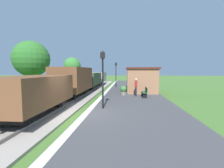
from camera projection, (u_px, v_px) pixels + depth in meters
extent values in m
plane|color=#47702D|center=(79.00, 117.00, 9.12)|extent=(160.00, 160.00, 0.00)
cube|color=#424244|center=(136.00, 117.00, 8.83)|extent=(6.00, 60.00, 0.25)
cube|color=silver|center=(86.00, 113.00, 9.06)|extent=(0.36, 60.00, 0.01)
cube|color=#9E9389|center=(40.00, 115.00, 9.32)|extent=(3.80, 60.00, 0.12)
cube|color=slate|center=(51.00, 113.00, 9.25)|extent=(0.07, 60.00, 0.14)
cube|color=slate|center=(28.00, 113.00, 9.37)|extent=(0.07, 60.00, 0.14)
cube|color=brown|center=(33.00, 91.00, 8.69)|extent=(2.50, 5.60, 1.60)
cube|color=black|center=(34.00, 102.00, 8.75)|extent=(2.10, 5.15, 0.50)
cylinder|color=black|center=(50.00, 101.00, 10.55)|extent=(1.56, 0.84, 0.84)
cylinder|color=black|center=(11.00, 116.00, 6.99)|extent=(1.56, 0.84, 0.84)
cylinder|color=black|center=(57.00, 94.00, 11.68)|extent=(0.20, 0.30, 0.20)
cube|color=brown|center=(73.00, 79.00, 15.22)|extent=(2.50, 5.60, 2.20)
cube|color=black|center=(73.00, 89.00, 15.30)|extent=(2.10, 5.15, 0.50)
cylinder|color=black|center=(79.00, 89.00, 17.10)|extent=(1.56, 0.84, 0.84)
cylinder|color=black|center=(66.00, 94.00, 13.54)|extent=(1.56, 0.84, 0.84)
cylinder|color=black|center=(82.00, 86.00, 18.23)|extent=(0.20, 0.30, 0.20)
cylinder|color=black|center=(61.00, 93.00, 12.37)|extent=(0.20, 0.30, 0.20)
cube|color=#384C33|center=(89.00, 79.00, 21.80)|extent=(2.50, 5.60, 1.60)
cube|color=black|center=(89.00, 83.00, 21.85)|extent=(2.10, 5.15, 0.50)
cylinder|color=black|center=(92.00, 84.00, 23.65)|extent=(1.56, 0.84, 0.84)
cylinder|color=black|center=(86.00, 86.00, 20.09)|extent=(1.56, 0.84, 0.84)
cylinder|color=black|center=(93.00, 82.00, 24.78)|extent=(0.20, 0.30, 0.20)
cylinder|color=black|center=(83.00, 85.00, 18.92)|extent=(0.20, 0.30, 0.20)
cube|color=gray|center=(97.00, 77.00, 28.35)|extent=(2.50, 5.60, 1.60)
cube|color=black|center=(98.00, 80.00, 28.41)|extent=(2.10, 5.15, 0.50)
cylinder|color=black|center=(99.00, 81.00, 30.21)|extent=(1.56, 0.84, 0.84)
cylinder|color=black|center=(96.00, 83.00, 26.65)|extent=(1.56, 0.84, 0.84)
cylinder|color=black|center=(100.00, 80.00, 31.33)|extent=(0.20, 0.30, 0.20)
cylinder|color=black|center=(94.00, 82.00, 25.48)|extent=(0.20, 0.30, 0.20)
cube|color=#9E6B4C|center=(141.00, 80.00, 18.89)|extent=(3.20, 5.50, 2.60)
cube|color=#51231E|center=(141.00, 68.00, 18.78)|extent=(3.50, 5.80, 0.18)
cube|color=black|center=(127.00, 79.00, 17.93)|extent=(0.03, 0.90, 0.80)
cube|color=#1E4C2D|center=(144.00, 92.00, 14.57)|extent=(0.42, 1.50, 0.04)
cube|color=#1E4C2D|center=(146.00, 90.00, 14.54)|extent=(0.04, 1.50, 0.45)
cube|color=black|center=(145.00, 96.00, 14.00)|extent=(0.38, 0.06, 0.42)
cube|color=black|center=(143.00, 94.00, 15.19)|extent=(0.38, 0.06, 0.42)
cylinder|color=black|center=(136.00, 92.00, 15.06)|extent=(0.15, 0.15, 0.86)
cylinder|color=black|center=(136.00, 91.00, 15.22)|extent=(0.15, 0.15, 0.86)
cube|color=maroon|center=(136.00, 84.00, 15.08)|extent=(0.25, 0.38, 0.60)
sphere|color=beige|center=(136.00, 79.00, 15.04)|extent=(0.22, 0.22, 0.22)
cylinder|color=slate|center=(123.00, 93.00, 15.83)|extent=(0.56, 0.56, 0.34)
sphere|color=#387A33|center=(123.00, 89.00, 15.79)|extent=(0.64, 0.64, 0.64)
cylinder|color=black|center=(103.00, 84.00, 10.11)|extent=(0.11, 0.11, 3.20)
cube|color=black|center=(103.00, 55.00, 9.96)|extent=(0.28, 0.28, 0.36)
sphere|color=#F2E5BF|center=(103.00, 55.00, 9.96)|extent=(0.20, 0.20, 0.20)
cone|color=black|center=(103.00, 51.00, 9.94)|extent=(0.20, 0.20, 0.16)
cylinder|color=black|center=(116.00, 76.00, 23.59)|extent=(0.11, 0.11, 3.20)
cube|color=black|center=(116.00, 64.00, 23.44)|extent=(0.28, 0.28, 0.36)
sphere|color=#F2E5BF|center=(116.00, 64.00, 23.44)|extent=(0.20, 0.20, 0.20)
cone|color=black|center=(116.00, 63.00, 23.42)|extent=(0.20, 0.20, 0.16)
cylinder|color=#4C3823|center=(32.00, 82.00, 19.87)|extent=(0.28, 0.28, 2.47)
sphere|color=#2D6B28|center=(31.00, 59.00, 19.63)|extent=(4.41, 4.41, 4.41)
cylinder|color=#4C3823|center=(73.00, 79.00, 28.24)|extent=(0.28, 0.28, 2.43)
sphere|color=#387A33|center=(72.00, 66.00, 28.05)|extent=(2.95, 2.95, 2.95)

